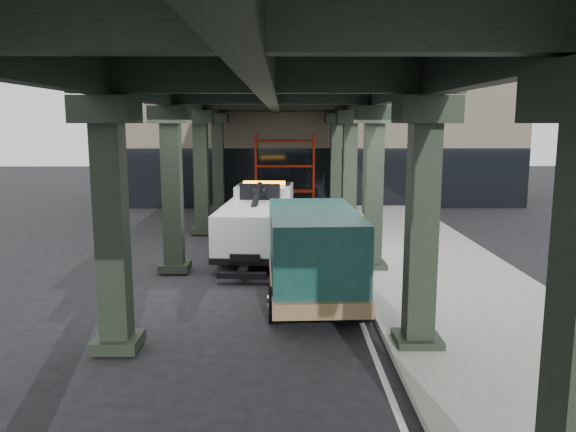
{
  "coord_description": "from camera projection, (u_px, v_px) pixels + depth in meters",
  "views": [
    {
      "loc": [
        -0.09,
        -14.68,
        4.5
      ],
      "look_at": [
        0.06,
        2.23,
        1.7
      ],
      "focal_mm": 35.0,
      "sensor_mm": 36.0,
      "label": 1
    }
  ],
  "objects": [
    {
      "name": "sidewalk",
      "position": [
        433.0,
        269.0,
        17.22
      ],
      "size": [
        5.0,
        40.0,
        0.15
      ],
      "primitive_type": "cube",
      "color": "gray",
      "rests_on": "ground"
    },
    {
      "name": "towed_van",
      "position": [
        312.0,
        250.0,
        14.45
      ],
      "size": [
        2.53,
        5.9,
        2.36
      ],
      "rotation": [
        0.0,
        0.0,
        0.04
      ],
      "color": "#103A36",
      "rests_on": "ground"
    },
    {
      "name": "scaffolding",
      "position": [
        285.0,
        170.0,
        29.32
      ],
      "size": [
        3.08,
        0.88,
        4.0
      ],
      "color": "red",
      "rests_on": "ground"
    },
    {
      "name": "lane_stripe",
      "position": [
        341.0,
        272.0,
        17.2
      ],
      "size": [
        0.12,
        38.0,
        0.01
      ],
      "primitive_type": "cube",
      "color": "silver",
      "rests_on": "ground"
    },
    {
      "name": "ground",
      "position": [
        287.0,
        291.0,
        15.22
      ],
      "size": [
        90.0,
        90.0,
        0.0
      ],
      "primitive_type": "plane",
      "color": "black",
      "rests_on": "ground"
    },
    {
      "name": "building",
      "position": [
        317.0,
        132.0,
        34.31
      ],
      "size": [
        22.0,
        10.0,
        8.0
      ],
      "primitive_type": "cube",
      "color": "#C6B793",
      "rests_on": "ground"
    },
    {
      "name": "viaduct",
      "position": [
        272.0,
        90.0,
        16.29
      ],
      "size": [
        7.4,
        32.0,
        6.4
      ],
      "color": "black",
      "rests_on": "ground"
    },
    {
      "name": "tow_truck",
      "position": [
        259.0,
        217.0,
        19.94
      ],
      "size": [
        2.65,
        7.6,
        2.45
      ],
      "rotation": [
        0.0,
        0.0,
        -0.08
      ],
      "color": "black",
      "rests_on": "ground"
    }
  ]
}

